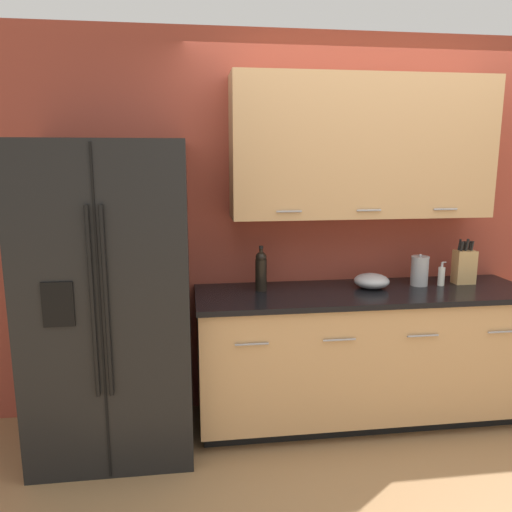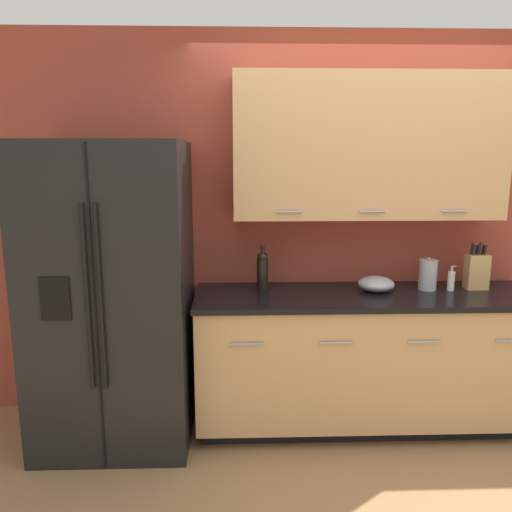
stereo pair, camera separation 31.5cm
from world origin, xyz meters
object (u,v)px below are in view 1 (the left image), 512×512
at_px(wine_bottle, 261,270).
at_px(soap_dispenser, 441,276).
at_px(mixing_bowl, 372,281).
at_px(knife_block, 464,266).
at_px(refrigerator, 112,300).
at_px(steel_canister, 420,271).

height_order(wine_bottle, soap_dispenser, wine_bottle).
distance_m(wine_bottle, mixing_bowl, 0.75).
height_order(knife_block, soap_dispenser, knife_block).
relative_size(wine_bottle, mixing_bowl, 1.28).
bearing_deg(knife_block, mixing_bowl, -176.90).
bearing_deg(soap_dispenser, wine_bottle, 178.40).
bearing_deg(refrigerator, mixing_bowl, 4.45).
relative_size(refrigerator, steel_canister, 8.57).
xyz_separation_m(soap_dispenser, mixing_bowl, (-0.50, -0.00, -0.02)).
height_order(refrigerator, mixing_bowl, refrigerator).
distance_m(wine_bottle, steel_canister, 1.10).
xyz_separation_m(wine_bottle, soap_dispenser, (1.24, -0.03, -0.07)).
distance_m(soap_dispenser, steel_canister, 0.15).
height_order(refrigerator, knife_block, refrigerator).
relative_size(wine_bottle, steel_canister, 1.37).
bearing_deg(knife_block, wine_bottle, -179.95).
xyz_separation_m(refrigerator, wine_bottle, (0.93, 0.17, 0.12)).
bearing_deg(knife_block, soap_dispenser, -168.95).
bearing_deg(refrigerator, steel_canister, 4.44).
relative_size(wine_bottle, soap_dispenser, 1.80).
xyz_separation_m(soap_dispenser, steel_canister, (-0.15, 0.03, 0.03)).
distance_m(refrigerator, steel_canister, 2.04).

